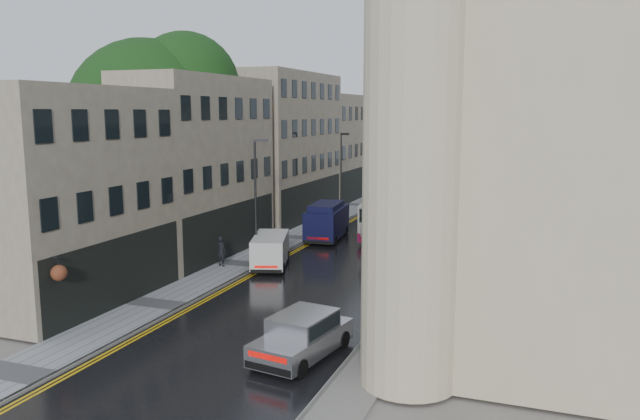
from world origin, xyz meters
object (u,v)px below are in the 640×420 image
Objects in this scene: tree_near at (148,145)px; silver_hatchback at (257,344)px; white_lorry at (430,196)px; pedestrian at (221,251)px; tree_far at (247,146)px; lamp_post_near at (256,203)px; lamp_post_far at (341,176)px; cream_bus at (365,221)px; white_van at (252,256)px; navy_van at (307,224)px.

silver_hatchback is (14.15, -13.91, -6.08)m from tree_near.
pedestrian is at bearing -108.82° from white_lorry.
lamp_post_near is at bearing -61.63° from tree_far.
tree_far reaches higher than lamp_post_near.
silver_hatchback is 0.63× the size of lamp_post_far.
cream_bus is at bearing -43.02° from lamp_post_far.
lamp_post_near reaches higher than lamp_post_far.
cream_bus is 1.43× the size of lamp_post_far.
pedestrian is at bearing -165.81° from lamp_post_near.
white_van is at bearing -112.28° from cream_bus.
white_lorry is 1.09× the size of lamp_post_far.
tree_far reaches higher than white_lorry.
navy_van is at bearing 36.48° from tree_near.
white_van is at bearing -96.11° from navy_van.
tree_far reaches higher than cream_bus.
navy_van is at bearing 65.51° from lamp_post_near.
silver_hatchback is 15.05m from lamp_post_near.
tree_near is 1.96× the size of lamp_post_far.
white_van is 0.60× the size of lamp_post_far.
cream_bus is at bearing 105.89° from silver_hatchback.
silver_hatchback is at bearing -44.52° from tree_near.
navy_van is 7.14m from lamp_post_near.
silver_hatchback is 0.62× the size of lamp_post_near.
lamp_post_far is (7.34, 16.08, -3.28)m from tree_near.
silver_hatchback is 13.03m from white_van.
tree_far is 1.23× the size of cream_bus.
white_lorry reaches higher than pedestrian.
silver_hatchback is at bearing -62.77° from tree_far.
cream_bus is at bearing 32.41° from navy_van.
white_van is at bearing -70.14° from lamp_post_far.
navy_van is 10.31m from lamp_post_far.
tree_near reaches higher than cream_bus.
navy_van is (-6.15, -12.22, -0.67)m from white_lorry.
lamp_post_near is at bearing -100.82° from navy_van.
tree_far reaches higher than navy_van.
white_lorry is 20.14m from lamp_post_near.
tree_far is at bearing 132.44° from navy_van.
tree_far is 7.05× the size of pedestrian.
lamp_post_near is at bearing -105.63° from white_lorry.
lamp_post_far is at bearing -158.74° from white_lorry.
cream_bus is at bearing 47.58° from lamp_post_near.
silver_hatchback is 14.62m from pedestrian.
white_lorry reaches higher than navy_van.
tree_near reaches higher than white_lorry.
lamp_post_far is at bearing 65.47° from tree_near.
lamp_post_far reaches higher than white_van.
lamp_post_near is (-3.88, -9.39, 2.36)m from cream_bus.
lamp_post_far is (-0.33, 16.72, -0.10)m from lamp_post_near.
tree_near is at bearing -124.31° from white_lorry.
pedestrian is 3.43m from lamp_post_near.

